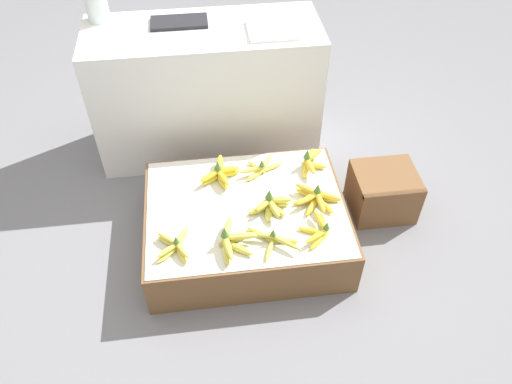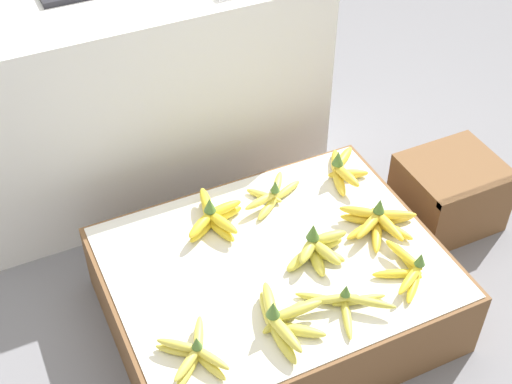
{
  "view_description": "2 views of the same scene",
  "coord_description": "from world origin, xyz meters",
  "px_view_note": "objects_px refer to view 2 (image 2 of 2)",
  "views": [
    {
      "loc": [
        -0.15,
        -1.57,
        1.95
      ],
      "look_at": [
        0.06,
        0.06,
        0.27
      ],
      "focal_mm": 35.0,
      "sensor_mm": 36.0,
      "label": 1
    },
    {
      "loc": [
        -0.63,
        -1.21,
        1.74
      ],
      "look_at": [
        -0.0,
        0.12,
        0.41
      ],
      "focal_mm": 50.0,
      "sensor_mm": 36.0,
      "label": 2
    }
  ],
  "objects_px": {
    "banana_bunch_front_left": "(194,353)",
    "banana_bunch_front_midright": "(345,302)",
    "wooden_crate": "(449,193)",
    "banana_bunch_middle_midright": "(318,250)",
    "banana_bunch_front_right": "(408,269)",
    "banana_bunch_back_midleft": "(213,217)",
    "banana_bunch_front_midleft": "(282,320)",
    "banana_bunch_back_right": "(342,169)",
    "banana_bunch_back_midright": "(272,195)",
    "banana_bunch_middle_right": "(378,222)"
  },
  "relations": [
    {
      "from": "banana_bunch_front_left",
      "to": "banana_bunch_front_midright",
      "type": "bearing_deg",
      "value": -2.91
    },
    {
      "from": "wooden_crate",
      "to": "banana_bunch_middle_midright",
      "type": "distance_m",
      "value": 0.65
    },
    {
      "from": "wooden_crate",
      "to": "banana_bunch_front_right",
      "type": "relative_size",
      "value": 1.48
    },
    {
      "from": "banana_bunch_back_midleft",
      "to": "banana_bunch_middle_midright",
      "type": "bearing_deg",
      "value": -49.22
    },
    {
      "from": "banana_bunch_front_midright",
      "to": "banana_bunch_front_midleft",
      "type": "bearing_deg",
      "value": 176.12
    },
    {
      "from": "banana_bunch_front_right",
      "to": "banana_bunch_back_right",
      "type": "relative_size",
      "value": 0.94
    },
    {
      "from": "banana_bunch_front_midleft",
      "to": "banana_bunch_front_midright",
      "type": "distance_m",
      "value": 0.18
    },
    {
      "from": "banana_bunch_front_right",
      "to": "banana_bunch_middle_midright",
      "type": "xyz_separation_m",
      "value": [
        -0.19,
        0.16,
        0.01
      ]
    },
    {
      "from": "banana_bunch_front_midleft",
      "to": "banana_bunch_back_midright",
      "type": "xyz_separation_m",
      "value": [
        0.19,
        0.44,
        -0.01
      ]
    },
    {
      "from": "wooden_crate",
      "to": "banana_bunch_back_midright",
      "type": "height_order",
      "value": "banana_bunch_back_midright"
    },
    {
      "from": "banana_bunch_middle_midright",
      "to": "banana_bunch_back_right",
      "type": "distance_m",
      "value": 0.36
    },
    {
      "from": "banana_bunch_front_midleft",
      "to": "banana_bunch_back_midleft",
      "type": "relative_size",
      "value": 1.1
    },
    {
      "from": "banana_bunch_front_right",
      "to": "banana_bunch_back_midleft",
      "type": "relative_size",
      "value": 0.94
    },
    {
      "from": "banana_bunch_front_left",
      "to": "banana_bunch_middle_right",
      "type": "height_order",
      "value": "banana_bunch_middle_right"
    },
    {
      "from": "banana_bunch_back_midright",
      "to": "banana_bunch_back_right",
      "type": "relative_size",
      "value": 1.0
    },
    {
      "from": "banana_bunch_front_left",
      "to": "banana_bunch_back_midleft",
      "type": "relative_size",
      "value": 0.9
    },
    {
      "from": "banana_bunch_front_midleft",
      "to": "banana_bunch_back_right",
      "type": "distance_m",
      "value": 0.63
    },
    {
      "from": "banana_bunch_middle_right",
      "to": "banana_bunch_back_midleft",
      "type": "height_order",
      "value": "banana_bunch_back_midleft"
    },
    {
      "from": "banana_bunch_back_right",
      "to": "banana_bunch_front_left",
      "type": "bearing_deg",
      "value": -146.97
    },
    {
      "from": "banana_bunch_front_midleft",
      "to": "banana_bunch_front_midright",
      "type": "bearing_deg",
      "value": -3.88
    },
    {
      "from": "banana_bunch_back_right",
      "to": "banana_bunch_front_right",
      "type": "bearing_deg",
      "value": -96.15
    },
    {
      "from": "banana_bunch_middle_right",
      "to": "banana_bunch_back_midleft",
      "type": "xyz_separation_m",
      "value": [
        -0.43,
        0.22,
        0.0
      ]
    },
    {
      "from": "banana_bunch_front_midleft",
      "to": "banana_bunch_front_right",
      "type": "relative_size",
      "value": 1.17
    },
    {
      "from": "banana_bunch_front_midright",
      "to": "banana_bunch_back_right",
      "type": "xyz_separation_m",
      "value": [
        0.26,
        0.46,
        0.01
      ]
    },
    {
      "from": "banana_bunch_middle_midright",
      "to": "banana_bunch_middle_right",
      "type": "xyz_separation_m",
      "value": [
        0.22,
        0.03,
        -0.0
      ]
    },
    {
      "from": "banana_bunch_front_left",
      "to": "banana_bunch_back_midright",
      "type": "xyz_separation_m",
      "value": [
        0.43,
        0.43,
        0.0
      ]
    },
    {
      "from": "banana_bunch_front_left",
      "to": "banana_bunch_front_midright",
      "type": "xyz_separation_m",
      "value": [
        0.42,
        -0.02,
        -0.0
      ]
    },
    {
      "from": "wooden_crate",
      "to": "banana_bunch_front_left",
      "type": "distance_m",
      "value": 1.11
    },
    {
      "from": "banana_bunch_front_left",
      "to": "banana_bunch_front_midright",
      "type": "distance_m",
      "value": 0.42
    },
    {
      "from": "banana_bunch_middle_right",
      "to": "banana_bunch_back_midright",
      "type": "xyz_separation_m",
      "value": [
        -0.23,
        0.24,
        -0.0
      ]
    },
    {
      "from": "banana_bunch_front_midleft",
      "to": "banana_bunch_middle_right",
      "type": "bearing_deg",
      "value": 25.87
    },
    {
      "from": "wooden_crate",
      "to": "banana_bunch_front_midleft",
      "type": "xyz_separation_m",
      "value": [
        -0.81,
        -0.34,
        0.15
      ]
    },
    {
      "from": "banana_bunch_front_right",
      "to": "banana_bunch_back_midright",
      "type": "xyz_separation_m",
      "value": [
        -0.2,
        0.43,
        -0.0
      ]
    },
    {
      "from": "banana_bunch_front_left",
      "to": "banana_bunch_back_midright",
      "type": "distance_m",
      "value": 0.61
    },
    {
      "from": "wooden_crate",
      "to": "banana_bunch_front_right",
      "type": "xyz_separation_m",
      "value": [
        -0.42,
        -0.33,
        0.15
      ]
    },
    {
      "from": "banana_bunch_front_left",
      "to": "banana_bunch_front_right",
      "type": "xyz_separation_m",
      "value": [
        0.63,
        0.0,
        0.0
      ]
    },
    {
      "from": "banana_bunch_front_left",
      "to": "banana_bunch_back_right",
      "type": "distance_m",
      "value": 0.81
    },
    {
      "from": "banana_bunch_front_midleft",
      "to": "banana_bunch_middle_midright",
      "type": "height_order",
      "value": "banana_bunch_middle_midright"
    },
    {
      "from": "banana_bunch_front_left",
      "to": "banana_bunch_middle_midright",
      "type": "relative_size",
      "value": 0.96
    },
    {
      "from": "banana_bunch_middle_right",
      "to": "banana_bunch_front_right",
      "type": "bearing_deg",
      "value": -97.37
    },
    {
      "from": "wooden_crate",
      "to": "banana_bunch_middle_midright",
      "type": "relative_size",
      "value": 1.48
    },
    {
      "from": "banana_bunch_front_left",
      "to": "banana_bunch_middle_midright",
      "type": "height_order",
      "value": "banana_bunch_middle_midright"
    },
    {
      "from": "banana_bunch_middle_midright",
      "to": "banana_bunch_back_midright",
      "type": "xyz_separation_m",
      "value": [
        -0.01,
        0.27,
        -0.01
      ]
    },
    {
      "from": "banana_bunch_front_midleft",
      "to": "banana_bunch_back_right",
      "type": "height_order",
      "value": "same"
    },
    {
      "from": "banana_bunch_front_midleft",
      "to": "banana_bunch_middle_midright",
      "type": "xyz_separation_m",
      "value": [
        0.2,
        0.17,
        0.0
      ]
    },
    {
      "from": "banana_bunch_front_midright",
      "to": "banana_bunch_back_midright",
      "type": "relative_size",
      "value": 1.0
    },
    {
      "from": "wooden_crate",
      "to": "banana_bunch_front_left",
      "type": "bearing_deg",
      "value": -162.39
    },
    {
      "from": "banana_bunch_front_right",
      "to": "banana_bunch_back_right",
      "type": "height_order",
      "value": "banana_bunch_back_right"
    },
    {
      "from": "banana_bunch_front_left",
      "to": "banana_bunch_front_midleft",
      "type": "relative_size",
      "value": 0.82
    },
    {
      "from": "banana_bunch_back_midleft",
      "to": "banana_bunch_back_midright",
      "type": "xyz_separation_m",
      "value": [
        0.2,
        0.02,
        -0.01
      ]
    }
  ]
}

